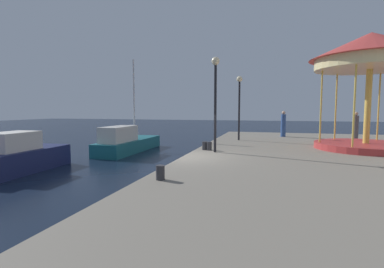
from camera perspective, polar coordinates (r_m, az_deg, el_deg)
ground_plane at (r=12.01m, az=-1.62°, el=-8.15°), size 120.00×120.00×0.00m
quay_dock at (r=11.71m, az=28.28°, el=-7.08°), size 12.13×26.72×0.80m
sailboat_teal at (r=18.54m, az=-12.93°, el=-1.62°), size 1.76×6.33×6.00m
motorboat_navy at (r=14.48m, az=-31.57°, el=-3.94°), size 2.03×4.56×1.77m
carousel at (r=16.12m, az=32.19°, el=12.13°), size 5.42×5.42×5.52m
lamp_post_near_edge at (r=12.78m, az=4.72°, el=9.32°), size 0.36×0.36×4.23m
lamp_post_mid_promenade at (r=17.98m, az=9.49°, el=7.53°), size 0.36×0.36×3.98m
bollard_center at (r=13.54m, az=2.55°, el=-2.35°), size 0.24×0.24×0.40m
bollard_south at (r=13.40m, az=3.49°, el=-2.44°), size 0.24×0.24×0.40m
bollard_north at (r=7.88m, az=-6.39°, el=-7.71°), size 0.24×0.24×0.40m
person_mid_promenade at (r=21.02m, az=17.88°, el=1.81°), size 0.34×0.34×1.82m
person_far_corner at (r=20.51m, az=30.02°, el=1.25°), size 0.34×0.34×1.77m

